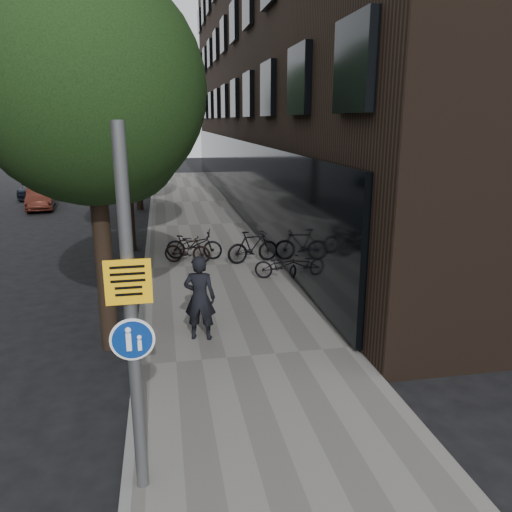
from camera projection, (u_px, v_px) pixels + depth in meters
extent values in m
plane|color=black|center=(276.00, 473.00, 6.91)|extent=(120.00, 120.00, 0.00)
cube|color=slate|center=(216.00, 266.00, 16.42)|extent=(4.50, 60.00, 0.12)
cube|color=slate|center=(146.00, 270.00, 16.01)|extent=(0.15, 60.00, 0.13)
cube|color=black|center=(340.00, 38.00, 26.90)|extent=(12.00, 40.00, 18.00)
cylinder|color=black|center=(105.00, 276.00, 10.29)|extent=(0.36, 0.36, 3.20)
sphere|color=black|center=(90.00, 88.00, 9.31)|extent=(4.40, 4.40, 4.40)
sphere|color=black|center=(119.00, 141.00, 10.41)|extent=(2.64, 2.64, 2.64)
cylinder|color=black|center=(129.00, 208.00, 18.35)|extent=(0.36, 0.36, 3.20)
sphere|color=black|center=(122.00, 103.00, 17.37)|extent=(5.00, 5.00, 5.00)
sphere|color=black|center=(136.00, 132.00, 18.46)|extent=(3.00, 3.00, 3.00)
cylinder|color=black|center=(138.00, 180.00, 26.88)|extent=(0.36, 0.36, 3.20)
sphere|color=black|center=(134.00, 108.00, 25.90)|extent=(5.00, 5.00, 5.00)
sphere|color=black|center=(143.00, 128.00, 27.00)|extent=(3.00, 3.00, 3.00)
cylinder|color=#595B5E|center=(131.00, 321.00, 5.91)|extent=(0.15, 0.15, 4.60)
cube|color=#F4AC0C|center=(129.00, 280.00, 5.78)|extent=(0.53, 0.04, 0.53)
cylinder|color=navy|center=(133.00, 337.00, 5.97)|extent=(0.47, 0.02, 0.47)
cylinder|color=white|center=(133.00, 337.00, 5.97)|extent=(0.53, 0.02, 0.53)
imported|color=black|center=(200.00, 298.00, 10.63)|extent=(0.77, 0.60, 1.86)
imported|color=black|center=(281.00, 266.00, 14.80)|extent=(1.68, 1.09, 0.83)
imported|color=black|center=(253.00, 247.00, 16.54)|extent=(1.86, 0.87, 1.08)
imported|color=black|center=(194.00, 245.00, 16.95)|extent=(2.02, 1.09, 1.01)
imported|color=black|center=(187.00, 249.00, 16.49)|extent=(1.62, 0.89, 0.94)
imported|color=#542118|center=(41.00, 198.00, 27.16)|extent=(1.80, 3.86, 1.22)
imported|color=black|center=(39.00, 187.00, 31.32)|extent=(1.86, 4.49, 1.30)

